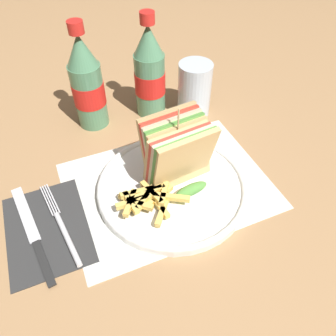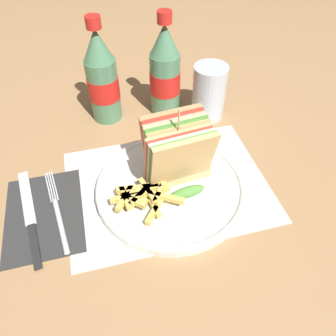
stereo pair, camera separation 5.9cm
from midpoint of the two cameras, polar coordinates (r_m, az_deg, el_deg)
The scene contains 11 objects.
ground_plane at distance 0.60m, azimuth 1.56°, elevation -5.04°, with size 4.00×4.00×0.00m, color #9E754C.
placemat at distance 0.61m, azimuth 2.61°, elevation -3.15°, with size 0.37×0.27×0.00m.
plate_main at distance 0.60m, azimuth 3.31°, elevation -3.47°, with size 0.27×0.27×0.02m.
club_sandwich at distance 0.57m, azimuth 4.75°, elevation 2.33°, with size 0.12×0.12×0.15m.
fries_pile at distance 0.56m, azimuth -1.44°, elevation -5.06°, with size 0.12×0.09×0.02m.
napkin at distance 0.60m, azimuth -18.18°, elevation -7.74°, with size 0.13×0.18×0.00m.
fork at distance 0.58m, azimuth -15.78°, elevation -8.33°, with size 0.04×0.18×0.01m.
knife at distance 0.60m, azimuth -20.37°, elevation -8.06°, with size 0.05×0.21×0.00m.
coke_bottle_near at distance 0.72m, azimuth -9.03°, elevation 14.99°, with size 0.07×0.07×0.23m.
coke_bottle_far at distance 0.73m, azimuth 1.85°, elevation 16.11°, with size 0.07×0.07×0.23m.
glass_near at distance 0.75m, azimuth 9.37°, elevation 12.27°, with size 0.07×0.07×0.12m.
Camera 2 is at (-0.08, -0.37, 0.46)m, focal length 35.00 mm.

